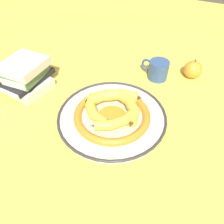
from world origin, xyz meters
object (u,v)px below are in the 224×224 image
banana_d (116,122)px  apple (193,70)px  banana_c (94,109)px  coffee_mug (158,70)px  banana_a (130,107)px  decorative_bowl (112,116)px  banana_b (113,96)px  book_stack (26,76)px

banana_d → apple: 0.47m
banana_c → coffee_mug: (-0.34, 0.13, -0.01)m
banana_a → banana_c: 0.12m
decorative_bowl → coffee_mug: size_ratio=3.04×
banana_b → banana_c: size_ratio=1.33×
banana_d → book_stack: size_ratio=0.65×
banana_a → coffee_mug: bearing=-45.1°
book_stack → coffee_mug: (-0.30, 0.46, -0.02)m
banana_b → coffee_mug: (-0.25, 0.09, -0.01)m
banana_b → banana_c: 0.10m
banana_d → banana_b: bearing=69.2°
decorative_bowl → banana_d: bearing=36.5°
decorative_bowl → coffee_mug: bearing=166.8°
book_stack → apple: 0.70m
banana_d → apple: (-0.43, 0.17, -0.01)m
banana_c → coffee_mug: size_ratio=1.09×
banana_a → banana_c: size_ratio=1.10×
coffee_mug → apple: apple is taller
coffee_mug → decorative_bowl: bearing=93.3°
banana_c → banana_d: same height
decorative_bowl → banana_a: (-0.03, 0.05, 0.04)m
banana_c → book_stack: bearing=-140.8°
decorative_bowl → banana_d: banana_d is taller
decorative_bowl → book_stack: 0.39m
banana_b → banana_d: bearing=84.7°
decorative_bowl → banana_a: bearing=121.9°
banana_d → coffee_mug: (-0.37, 0.04, -0.01)m
banana_d → coffee_mug: coffee_mug is taller
banana_a → banana_b: 0.08m
banana_b → book_stack: book_stack is taller
banana_c → banana_d: (0.02, 0.09, -0.00)m
decorative_bowl → banana_d: (0.05, 0.04, 0.04)m
banana_a → banana_b: size_ratio=0.82×
banana_d → book_stack: 0.43m
banana_a → coffee_mug: 0.28m
banana_c → coffee_mug: coffee_mug is taller
decorative_bowl → apple: (-0.38, 0.21, 0.02)m
banana_a → apple: (-0.35, 0.16, -0.01)m
banana_a → banana_c: banana_a is taller
decorative_bowl → banana_d: 0.07m
coffee_mug → apple: bearing=-136.8°
banana_b → apple: bearing=-159.3°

